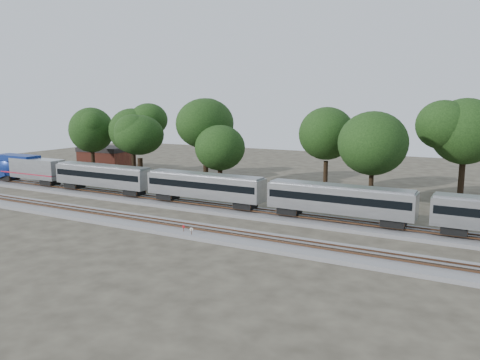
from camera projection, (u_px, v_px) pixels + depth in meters
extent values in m
plane|color=#383328|center=(180.00, 219.00, 55.14)|extent=(160.00, 160.00, 0.00)
cube|color=slate|center=(208.00, 207.00, 60.32)|extent=(160.00, 5.00, 0.40)
cube|color=brown|center=(204.00, 205.00, 59.62)|extent=(160.00, 0.08, 0.15)
cube|color=brown|center=(210.00, 203.00, 60.86)|extent=(160.00, 0.08, 0.15)
cube|color=slate|center=(159.00, 225.00, 51.64)|extent=(160.00, 5.00, 0.40)
cube|color=brown|center=(155.00, 223.00, 50.94)|extent=(160.00, 0.08, 0.15)
cube|color=brown|center=(163.00, 220.00, 52.19)|extent=(160.00, 0.08, 0.15)
cube|color=silver|center=(37.00, 168.00, 74.99)|extent=(9.95, 2.82, 3.10)
ellipsoid|color=navy|center=(8.00, 167.00, 78.38)|extent=(5.07, 2.93, 4.32)
cube|color=navy|center=(18.00, 158.00, 76.91)|extent=(7.98, 2.76, 0.94)
cube|color=black|center=(10.00, 161.00, 78.00)|extent=(0.42, 2.16, 1.23)
cube|color=#A3192E|center=(33.00, 173.00, 75.65)|extent=(12.20, 2.86, 0.17)
cube|color=black|center=(10.00, 177.00, 78.60)|extent=(2.44, 2.06, 0.84)
cube|color=black|center=(50.00, 182.00, 73.97)|extent=(2.44, 2.06, 0.84)
cube|color=silver|center=(103.00, 176.00, 68.34)|extent=(16.33, 2.82, 2.82)
cube|color=black|center=(103.00, 174.00, 68.29)|extent=(15.76, 2.87, 0.84)
cube|color=gray|center=(102.00, 166.00, 68.10)|extent=(15.95, 2.25, 0.33)
cube|color=black|center=(75.00, 185.00, 71.42)|extent=(2.44, 2.06, 0.84)
cube|color=black|center=(134.00, 192.00, 65.87)|extent=(2.44, 2.06, 0.84)
cube|color=silver|center=(205.00, 186.00, 60.04)|extent=(16.33, 2.82, 2.82)
cube|color=black|center=(205.00, 184.00, 59.99)|extent=(15.76, 2.87, 0.84)
cube|color=gray|center=(205.00, 175.00, 59.80)|extent=(15.95, 2.25, 0.33)
cube|color=black|center=(168.00, 196.00, 63.12)|extent=(2.44, 2.06, 0.84)
cube|color=black|center=(245.00, 205.00, 57.57)|extent=(2.44, 2.06, 0.84)
cube|color=silver|center=(339.00, 199.00, 51.74)|extent=(16.33, 2.82, 2.82)
cube|color=black|center=(339.00, 197.00, 51.69)|extent=(15.76, 2.87, 0.84)
cube|color=gray|center=(340.00, 187.00, 51.50)|extent=(15.95, 2.25, 0.33)
cube|color=black|center=(290.00, 210.00, 54.82)|extent=(2.44, 2.06, 0.84)
cube|color=black|center=(394.00, 222.00, 49.27)|extent=(2.44, 2.06, 0.84)
cube|color=black|center=(454.00, 229.00, 46.51)|extent=(2.44, 2.06, 0.84)
cylinder|color=#512D19|center=(184.00, 231.00, 48.47)|extent=(0.06, 0.06, 0.95)
cylinder|color=#AC0C17|center=(184.00, 227.00, 48.40)|extent=(0.33, 0.12, 0.34)
cylinder|color=#512D19|center=(191.00, 234.00, 47.30)|extent=(0.07, 0.07, 1.00)
cylinder|color=silver|center=(191.00, 229.00, 47.23)|extent=(0.35, 0.13, 0.36)
cube|color=#512D19|center=(204.00, 239.00, 46.73)|extent=(0.57, 0.43, 0.30)
cube|color=brown|center=(107.00, 160.00, 94.83)|extent=(9.99, 7.33, 3.83)
cube|color=black|center=(106.00, 149.00, 94.45)|extent=(10.21, 7.54, 0.86)
cylinder|color=black|center=(93.00, 164.00, 86.01)|extent=(0.70, 0.70, 4.63)
ellipsoid|color=black|center=(91.00, 130.00, 84.97)|extent=(8.74, 8.74, 7.43)
cylinder|color=black|center=(134.00, 167.00, 82.66)|extent=(0.70, 0.70, 4.67)
ellipsoid|color=black|center=(132.00, 131.00, 81.61)|extent=(8.80, 8.80, 7.48)
cylinder|color=black|center=(140.00, 172.00, 77.41)|extent=(0.70, 0.70, 4.47)
ellipsoid|color=black|center=(139.00, 135.00, 76.41)|extent=(8.43, 8.43, 7.16)
cylinder|color=black|center=(206.00, 170.00, 75.51)|extent=(0.70, 0.70, 5.53)
ellipsoid|color=black|center=(205.00, 123.00, 74.27)|extent=(10.42, 10.42, 8.86)
cylinder|color=black|center=(220.00, 181.00, 71.02)|extent=(0.70, 0.70, 3.69)
ellipsoid|color=black|center=(220.00, 148.00, 70.19)|extent=(6.95, 6.95, 5.91)
cylinder|color=black|center=(325.00, 177.00, 70.82)|extent=(0.70, 0.70, 4.84)
ellipsoid|color=black|center=(327.00, 133.00, 69.73)|extent=(9.13, 9.13, 7.76)
cylinder|color=black|center=(371.00, 190.00, 61.04)|extent=(0.70, 0.70, 4.53)
ellipsoid|color=black|center=(373.00, 143.00, 60.02)|extent=(8.54, 8.54, 7.26)
cylinder|color=black|center=(461.00, 181.00, 66.47)|extent=(0.70, 0.70, 5.16)
ellipsoid|color=black|center=(465.00, 131.00, 65.31)|extent=(9.73, 9.73, 8.27)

